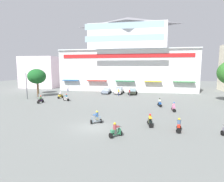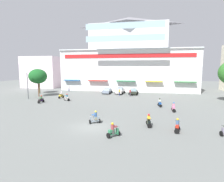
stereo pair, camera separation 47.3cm
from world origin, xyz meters
name	(u,v)px [view 2 (the right image)]	position (x,y,z in m)	size (l,w,h in m)	color
ground_plane	(114,104)	(0.00, 13.00, 0.00)	(128.00, 128.00, 0.00)	slate
colonial_building	(128,60)	(0.00, 35.78, 9.04)	(38.47, 15.94, 21.35)	silver
flank_building_left	(46,72)	(-29.34, 38.50, 5.12)	(11.98, 11.65, 10.25)	white
plaza_tree_0	(38,76)	(-18.83, 18.21, 4.72)	(4.08, 4.07, 6.42)	brown
plaza_tree_2	(39,77)	(-21.66, 22.85, 4.31)	(3.52, 3.84, 5.74)	brown
parked_car_0	(107,91)	(-4.35, 26.33, 0.71)	(2.35, 4.07, 1.39)	gray
parked_car_1	(120,91)	(-1.05, 26.64, 0.78)	(2.47, 4.14, 1.56)	beige
parked_car_2	(134,92)	(2.51, 26.12, 0.71)	(2.32, 4.11, 1.38)	#252921
scooter_rider_0	(67,98)	(-10.08, 14.61, 0.61)	(1.43, 1.08, 1.46)	black
scooter_rider_1	(160,103)	(8.22, 12.71, 0.60)	(0.75, 1.41, 1.47)	black
scooter_rider_2	(113,131)	(3.02, -2.43, 0.61)	(1.30, 1.35, 1.49)	black
scooter_rider_3	(149,121)	(6.41, 1.61, 0.60)	(0.72, 1.48, 1.46)	black
scooter_rider_4	(174,108)	(10.12, 9.54, 0.62)	(0.54, 1.46, 1.50)	black
scooter_rider_5	(177,126)	(9.38, 0.29, 0.64)	(0.77, 1.44, 1.54)	black
scooter_rider_6	(41,100)	(-13.94, 11.59, 0.60)	(0.63, 1.51, 1.47)	black
scooter_rider_7	(61,95)	(-12.63, 17.18, 0.62)	(0.81, 1.50, 1.51)	black
scooter_rider_9	(95,118)	(-0.02, 1.38, 0.66)	(1.44, 1.10, 1.58)	black
pedestrian_0	(69,88)	(-15.79, 27.92, 0.92)	(0.41, 0.41, 1.63)	#201E4B
pedestrian_1	(119,92)	(-0.67, 23.45, 0.93)	(0.48, 0.48, 1.64)	#1B2146
pedestrian_2	(130,92)	(1.98, 23.05, 0.95)	(0.44, 0.44, 1.67)	#403C49
streetlamp_near	(27,83)	(-19.23, 14.98, 3.48)	(0.40, 0.40, 5.87)	#474C51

